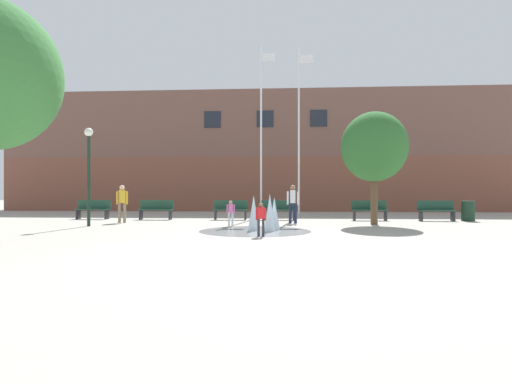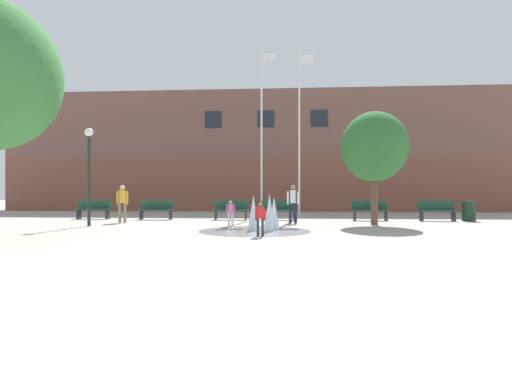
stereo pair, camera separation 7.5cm
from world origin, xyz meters
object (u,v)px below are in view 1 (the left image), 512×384
(park_bench_far_left, at_px, (93,209))
(child_with_pink_shirt, at_px, (231,211))
(flagpole_right, at_px, (299,127))
(adult_in_red, at_px, (293,201))
(child_running, at_px, (261,217))
(park_bench_far_right, at_px, (436,210))
(park_bench_under_left_flagpole, at_px, (156,209))
(park_bench_near_trashcan, at_px, (369,210))
(lamp_post_left_lane, at_px, (89,162))
(flagpole_left, at_px, (262,126))
(park_bench_under_right_flagpole, at_px, (278,210))
(adult_near_bench, at_px, (122,201))
(park_bench_center, at_px, (231,209))
(street_tree_near_building, at_px, (374,147))
(trash_can, at_px, (468,211))

(park_bench_far_left, xyz_separation_m, child_with_pink_shirt, (7.07, -3.53, 0.10))
(child_with_pink_shirt, xyz_separation_m, flagpole_right, (2.85, 5.76, 4.07))
(adult_in_red, distance_m, child_running, 5.09)
(park_bench_far_right, distance_m, child_with_pink_shirt, 9.47)
(park_bench_far_left, xyz_separation_m, park_bench_under_left_flagpole, (3.11, -0.13, 0.00))
(child_with_pink_shirt, bearing_deg, park_bench_near_trashcan, -81.37)
(park_bench_near_trashcan, bearing_deg, park_bench_under_left_flagpole, -179.47)
(flagpole_right, xyz_separation_m, lamp_post_left_lane, (-8.24, -6.06, -2.20))
(park_bench_under_left_flagpole, height_order, flagpole_right, flagpole_right)
(adult_in_red, bearing_deg, flagpole_left, 24.17)
(park_bench_under_right_flagpole, distance_m, park_bench_near_trashcan, 4.16)
(adult_near_bench, bearing_deg, park_bench_under_right_flagpole, -107.87)
(adult_in_red, bearing_deg, park_bench_far_right, -70.53)
(adult_in_red, distance_m, adult_near_bench, 7.20)
(park_bench_under_left_flagpole, bearing_deg, flagpole_right, 19.08)
(park_bench_center, height_order, child_running, child_running)
(adult_in_red, relative_size, flagpole_right, 0.18)
(child_running, height_order, street_tree_near_building, street_tree_near_building)
(park_bench_center, height_order, adult_near_bench, adult_near_bench)
(adult_in_red, height_order, child_with_pink_shirt, adult_in_red)
(park_bench_near_trashcan, bearing_deg, park_bench_center, 179.67)
(child_with_pink_shirt, relative_size, flagpole_right, 0.11)
(park_bench_under_left_flagpole, height_order, flagpole_left, flagpole_left)
(park_bench_far_left, relative_size, adult_in_red, 1.01)
(park_bench_near_trashcan, relative_size, adult_in_red, 1.01)
(park_bench_center, bearing_deg, park_bench_under_right_flagpole, -0.18)
(adult_near_bench, bearing_deg, park_bench_far_right, -117.50)
(park_bench_near_trashcan, xyz_separation_m, flagpole_right, (-3.09, 2.27, 4.17))
(park_bench_under_right_flagpole, bearing_deg, child_running, -93.91)
(adult_in_red, height_order, adult_near_bench, same)
(trash_can, bearing_deg, park_bench_center, 178.93)
(park_bench_far_left, relative_size, park_bench_center, 1.00)
(adult_near_bench, bearing_deg, park_bench_center, -99.73)
(adult_near_bench, bearing_deg, street_tree_near_building, -126.74)
(park_bench_far_left, xyz_separation_m, park_bench_near_trashcan, (13.01, -0.04, 0.00))
(park_bench_far_left, xyz_separation_m, street_tree_near_building, (12.70, -2.33, 2.62))
(park_bench_under_left_flagpole, relative_size, adult_near_bench, 1.01)
(park_bench_far_left, distance_m, adult_in_red, 9.67)
(lamp_post_left_lane, height_order, street_tree_near_building, street_tree_near_building)
(park_bench_far_right, bearing_deg, child_running, -138.35)
(park_bench_under_left_flagpole, xyz_separation_m, park_bench_near_trashcan, (9.91, 0.09, 0.00))
(flagpole_left, height_order, flagpole_right, flagpole_left)
(park_bench_far_left, distance_m, park_bench_center, 6.62)
(park_bench_far_left, bearing_deg, flagpole_left, 15.61)
(adult_in_red, distance_m, flagpole_left, 5.82)
(park_bench_far_left, bearing_deg, lamp_post_left_lane, -66.30)
(park_bench_under_right_flagpole, height_order, lamp_post_left_lane, lamp_post_left_lane)
(park_bench_far_left, relative_size, adult_near_bench, 1.01)
(park_bench_far_right, bearing_deg, park_bench_under_right_flagpole, 178.58)
(child_running, distance_m, trash_can, 11.15)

